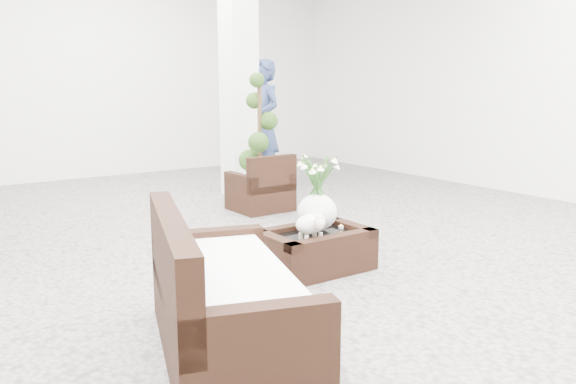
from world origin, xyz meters
TOP-DOWN VIEW (x-y plane):
  - ground at (0.00, 0.00)m, footprint 11.00×11.00m
  - column at (1.20, 2.80)m, footprint 0.40×0.40m
  - coffee_table at (0.03, -0.45)m, footprint 0.90×0.60m
  - sheep_figurine at (-0.09, -0.55)m, footprint 0.28×0.23m
  - planter_narcissus at (0.13, -0.35)m, footprint 0.44×0.44m
  - tealight at (0.33, -0.43)m, footprint 0.04×0.04m
  - armchair at (0.90, 1.80)m, footprint 0.67×0.64m
  - loveseat at (-1.31, -1.39)m, footprint 1.21×1.73m
  - topiary at (1.02, 1.99)m, footprint 0.44×0.44m
  - shopper at (1.89, 3.28)m, footprint 0.47×0.70m

SIDE VIEW (x-z plane):
  - ground at x=0.00m, z-range 0.00..0.00m
  - coffee_table at x=0.03m, z-range 0.00..0.31m
  - tealight at x=0.33m, z-range 0.31..0.34m
  - armchair at x=0.90m, z-range 0.00..0.70m
  - sheep_figurine at x=-0.09m, z-range 0.31..0.52m
  - loveseat at x=-1.31m, z-range 0.00..0.84m
  - planter_narcissus at x=0.13m, z-range 0.31..1.11m
  - topiary at x=1.02m, z-range 0.00..1.64m
  - shopper at x=1.89m, z-range 0.00..1.90m
  - column at x=1.20m, z-range 0.00..3.50m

